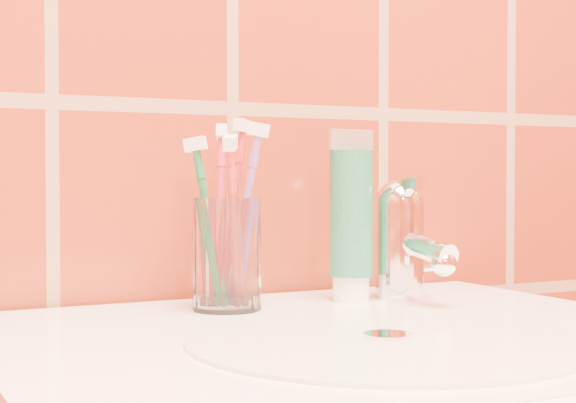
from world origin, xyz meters
TOP-DOWN VIEW (x-y plane):
  - glass_tumbler at (-0.05, 1.11)m, footprint 0.07×0.07m
  - toothpaste_tube at (0.09, 1.11)m, footprint 0.05×0.04m
  - faucet at (0.14, 1.09)m, footprint 0.05×0.11m
  - toothbrush_0 at (-0.06, 1.11)m, footprint 0.08×0.08m
  - toothbrush_1 at (-0.04, 1.13)m, footprint 0.10×0.13m
  - toothbrush_2 at (-0.03, 1.11)m, footprint 0.09×0.08m
  - toothbrush_3 at (-0.04, 1.12)m, footprint 0.09×0.08m
  - toothbrush_4 at (-0.05, 1.09)m, footprint 0.08×0.09m

SIDE VIEW (x-z plane):
  - glass_tumbler at x=-0.05m, z-range 0.85..0.95m
  - faucet at x=0.14m, z-range 0.85..0.97m
  - toothbrush_0 at x=-0.06m, z-range 0.84..1.01m
  - toothbrush_4 at x=-0.05m, z-range 0.84..1.01m
  - toothpaste_tube at x=0.09m, z-range 0.84..1.01m
  - toothbrush_1 at x=-0.04m, z-range 0.84..1.03m
  - toothbrush_2 at x=-0.03m, z-range 0.84..1.03m
  - toothbrush_3 at x=-0.04m, z-range 0.84..1.03m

